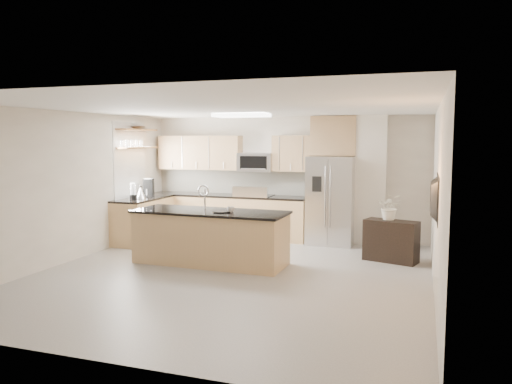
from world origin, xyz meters
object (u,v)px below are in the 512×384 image
(platter, at_px, (222,211))
(coffee_maker, at_px, (149,188))
(bowl, at_px, (139,127))
(blender, at_px, (133,192))
(kettle, at_px, (141,193))
(cup, at_px, (231,210))
(island, at_px, (211,237))
(credenza, at_px, (391,241))
(microwave, at_px, (256,162))
(television, at_px, (430,198))
(refrigerator, at_px, (331,200))
(range, at_px, (254,216))
(flower_vase, at_px, (390,200))

(platter, relative_size, coffee_maker, 0.92)
(bowl, bearing_deg, blender, -72.26)
(kettle, bearing_deg, cup, -25.80)
(island, distance_m, bowl, 3.29)
(island, relative_size, credenza, 2.95)
(microwave, distance_m, island, 2.72)
(cup, bearing_deg, platter, 178.30)
(television, bearing_deg, bowl, 68.76)
(cup, xyz_separation_m, platter, (-0.16, 0.00, -0.04))
(cup, bearing_deg, coffee_maker, 147.39)
(refrigerator, bearing_deg, kettle, -162.25)
(cup, relative_size, coffee_maker, 0.33)
(kettle, xyz_separation_m, coffee_maker, (-0.07, 0.42, 0.06))
(range, height_order, platter, range)
(microwave, bearing_deg, coffee_maker, -156.16)
(refrigerator, xyz_separation_m, kettle, (-3.68, -1.18, 0.15))
(blender, bearing_deg, coffee_maker, 91.82)
(credenza, relative_size, blender, 2.71)
(cup, relative_size, television, 0.11)
(blender, bearing_deg, television, -16.85)
(island, relative_size, blender, 8.00)
(microwave, height_order, flower_vase, microwave)
(range, distance_m, flower_vase, 3.15)
(kettle, bearing_deg, microwave, 33.68)
(range, xyz_separation_m, island, (-0.00, -2.33, -0.01))
(kettle, bearing_deg, range, 31.18)
(cup, bearing_deg, range, 99.46)
(credenza, distance_m, cup, 2.85)
(platter, relative_size, blender, 1.03)
(credenza, bearing_deg, coffee_maker, -167.80)
(credenza, relative_size, platter, 2.64)
(platter, height_order, blender, blender)
(bowl, bearing_deg, cup, -29.77)
(range, xyz_separation_m, television, (3.51, -3.12, 0.88))
(cup, xyz_separation_m, kettle, (-2.42, 1.17, 0.08))
(range, height_order, refrigerator, refrigerator)
(refrigerator, bearing_deg, platter, -121.20)
(microwave, relative_size, cup, 6.25)
(cup, height_order, coffee_maker, coffee_maker)
(cup, bearing_deg, bowl, 150.23)
(microwave, xyz_separation_m, blender, (-2.07, -1.55, -0.57))
(range, relative_size, refrigerator, 0.64)
(refrigerator, relative_size, credenza, 1.97)
(island, height_order, coffee_maker, island)
(refrigerator, xyz_separation_m, cup, (-1.26, -2.35, 0.07))
(bowl, bearing_deg, platter, -31.26)
(microwave, relative_size, television, 0.71)
(cup, distance_m, bowl, 3.37)
(credenza, bearing_deg, television, -56.13)
(island, xyz_separation_m, blender, (-2.07, 0.90, 0.61))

